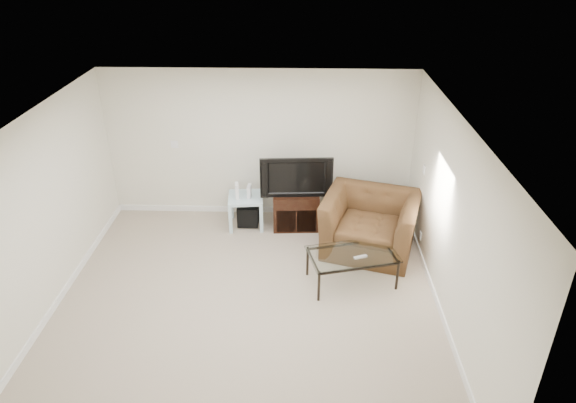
{
  "coord_description": "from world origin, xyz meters",
  "views": [
    {
      "loc": [
        0.69,
        -5.32,
        4.37
      ],
      "look_at": [
        0.5,
        1.2,
        0.9
      ],
      "focal_mm": 32.0,
      "sensor_mm": 36.0,
      "label": 1
    }
  ],
  "objects_px": {
    "side_table": "(246,211)",
    "television": "(296,175)",
    "coffee_table": "(352,268)",
    "recliner": "(371,215)",
    "tv_stand": "(296,209)",
    "subwoofer": "(248,214)"
  },
  "relations": [
    {
      "from": "television",
      "to": "subwoofer",
      "type": "relative_size",
      "value": 3.12
    },
    {
      "from": "television",
      "to": "subwoofer",
      "type": "height_order",
      "value": "television"
    },
    {
      "from": "tv_stand",
      "to": "side_table",
      "type": "relative_size",
      "value": 1.34
    },
    {
      "from": "recliner",
      "to": "television",
      "type": "bearing_deg",
      "value": 167.25
    },
    {
      "from": "side_table",
      "to": "tv_stand",
      "type": "bearing_deg",
      "value": 0.0
    },
    {
      "from": "tv_stand",
      "to": "coffee_table",
      "type": "height_order",
      "value": "tv_stand"
    },
    {
      "from": "television",
      "to": "side_table",
      "type": "relative_size",
      "value": 1.92
    },
    {
      "from": "subwoofer",
      "to": "tv_stand",
      "type": "bearing_deg",
      "value": -1.81
    },
    {
      "from": "subwoofer",
      "to": "side_table",
      "type": "bearing_deg",
      "value": -141.35
    },
    {
      "from": "tv_stand",
      "to": "television",
      "type": "xyz_separation_m",
      "value": [
        0.0,
        -0.03,
        0.64
      ]
    },
    {
      "from": "side_table",
      "to": "coffee_table",
      "type": "height_order",
      "value": "side_table"
    },
    {
      "from": "television",
      "to": "side_table",
      "type": "xyz_separation_m",
      "value": [
        -0.82,
        0.03,
        -0.68
      ]
    },
    {
      "from": "television",
      "to": "recliner",
      "type": "distance_m",
      "value": 1.34
    },
    {
      "from": "side_table",
      "to": "television",
      "type": "bearing_deg",
      "value": -2.15
    },
    {
      "from": "coffee_table",
      "to": "side_table",
      "type": "bearing_deg",
      "value": 136.64
    },
    {
      "from": "tv_stand",
      "to": "recliner",
      "type": "xyz_separation_m",
      "value": [
        1.13,
        -0.67,
        0.29
      ]
    },
    {
      "from": "television",
      "to": "recliner",
      "type": "bearing_deg",
      "value": -33.05
    },
    {
      "from": "television",
      "to": "coffee_table",
      "type": "xyz_separation_m",
      "value": [
        0.79,
        -1.49,
        -0.71
      ]
    },
    {
      "from": "television",
      "to": "coffee_table",
      "type": "height_order",
      "value": "television"
    },
    {
      "from": "side_table",
      "to": "coffee_table",
      "type": "relative_size",
      "value": 0.46
    },
    {
      "from": "coffee_table",
      "to": "recliner",
      "type": "bearing_deg",
      "value": 68.74
    },
    {
      "from": "recliner",
      "to": "coffee_table",
      "type": "relative_size",
      "value": 1.15
    }
  ]
}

